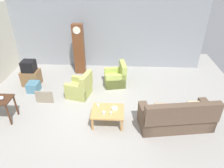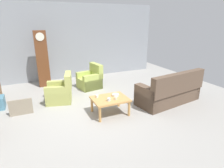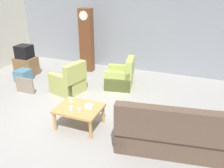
% 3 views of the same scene
% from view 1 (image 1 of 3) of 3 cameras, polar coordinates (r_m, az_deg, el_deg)
% --- Properties ---
extents(ground_plane, '(10.40, 10.40, 0.00)m').
position_cam_1_polar(ground_plane, '(6.81, -3.69, -8.04)').
color(ground_plane, '#999691').
extents(garage_door_wall, '(8.40, 0.16, 3.20)m').
position_cam_1_polar(garage_door_wall, '(9.27, -1.57, 14.19)').
color(garage_door_wall, gray).
rests_on(garage_door_wall, ground_plane).
extents(couch_floral, '(2.21, 1.18, 1.04)m').
position_cam_1_polar(couch_floral, '(6.36, 17.38, -8.89)').
color(couch_floral, brown).
rests_on(couch_floral, ground_plane).
extents(armchair_olive_near, '(0.95, 0.93, 0.92)m').
position_cam_1_polar(armchair_olive_near, '(7.55, -8.83, -1.18)').
color(armchair_olive_near, tan).
rests_on(armchair_olive_near, ground_plane).
extents(armchair_olive_far, '(0.91, 0.89, 0.92)m').
position_cam_1_polar(armchair_olive_far, '(8.14, 1.10, 1.74)').
color(armchair_olive_far, '#ACBC59').
rests_on(armchair_olive_far, ground_plane).
extents(coffee_table_wood, '(0.96, 0.76, 0.46)m').
position_cam_1_polar(coffee_table_wood, '(6.20, -1.20, -7.86)').
color(coffee_table_wood, tan).
rests_on(coffee_table_wood, ground_plane).
extents(grandfather_clock, '(0.44, 0.30, 2.15)m').
position_cam_1_polar(grandfather_clock, '(8.86, -9.08, 9.43)').
color(grandfather_clock, brown).
rests_on(grandfather_clock, ground_plane).
extents(tv_stand_cabinet, '(0.68, 0.52, 0.60)m').
position_cam_1_polar(tv_stand_cabinet, '(8.76, -21.38, 1.66)').
color(tv_stand_cabinet, brown).
rests_on(tv_stand_cabinet, ground_plane).
extents(tv_crt, '(0.48, 0.44, 0.42)m').
position_cam_1_polar(tv_crt, '(8.54, -22.03, 4.63)').
color(tv_crt, black).
rests_on(tv_crt, tv_stand_cabinet).
extents(framed_picture_leaning, '(0.60, 0.05, 0.45)m').
position_cam_1_polar(framed_picture_leaning, '(7.52, -18.20, -3.45)').
color(framed_picture_leaning, gray).
rests_on(framed_picture_leaning, ground_plane).
extents(storage_box_blue, '(0.42, 0.45, 0.36)m').
position_cam_1_polar(storage_box_blue, '(8.33, -20.84, -0.74)').
color(storage_box_blue, teal).
rests_on(storage_box_blue, ground_plane).
extents(glass_dome_cloche, '(0.12, 0.12, 0.12)m').
position_cam_1_polar(glass_dome_cloche, '(6.86, -28.20, -3.41)').
color(glass_dome_cloche, silver).
rests_on(glass_dome_cloche, console_table_dark).
extents(cup_white_porcelain, '(0.08, 0.08, 0.08)m').
position_cam_1_polar(cup_white_porcelain, '(6.32, -3.87, -5.87)').
color(cup_white_porcelain, white).
rests_on(cup_white_porcelain, coffee_table_wood).
extents(cup_blue_rimmed, '(0.09, 0.09, 0.08)m').
position_cam_1_polar(cup_blue_rimmed, '(6.02, -2.28, -7.96)').
color(cup_blue_rimmed, silver).
rests_on(cup_blue_rimmed, coffee_table_wood).
extents(cup_cream_tall, '(0.08, 0.08, 0.08)m').
position_cam_1_polar(cup_cream_tall, '(6.01, -0.31, -8.04)').
color(cup_cream_tall, beige).
rests_on(cup_cream_tall, coffee_table_wood).
extents(bowl_white_stacked, '(0.19, 0.19, 0.06)m').
position_cam_1_polar(bowl_white_stacked, '(6.19, 0.73, -6.77)').
color(bowl_white_stacked, white).
rests_on(bowl_white_stacked, coffee_table_wood).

